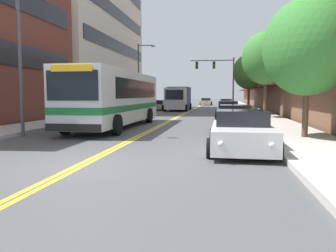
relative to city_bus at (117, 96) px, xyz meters
The scene contains 20 objects.
ground_plane 26.85m from the city_bus, 84.86° to the left, with size 240.00×240.00×0.00m, color #4C4C4F.
sidewalk_left 27.12m from the city_bus, 99.77° to the left, with size 2.99×106.00×0.18m.
sidewalk_right 28.34m from the city_bus, 70.60° to the left, with size 2.99×106.00×0.18m.
centre_line 26.85m from the city_bus, 84.86° to the left, with size 0.34×106.00×0.01m.
storefront_row_right 30.76m from the city_bus, 60.46° to the left, with size 9.10×68.00×8.55m.
city_bus is the anchor object (origin of this frame).
car_beige_parked_left_mid 22.29m from the city_bus, 94.94° to the left, with size 2.09×4.27×1.24m.
car_white_parked_right_foreground 10.19m from the city_bus, 47.70° to the right, with size 2.19×4.46×1.38m.
car_slate_blue_parked_right_mid 29.35m from the city_bus, 76.68° to the left, with size 2.06×4.82×1.32m.
car_navy_parked_right_far 11.13m from the city_bus, 52.98° to the left, with size 2.05×4.75×1.40m.
car_charcoal_parked_right_end 7.07m from the city_bus, 11.81° to the right, with size 2.03×4.64×1.38m.
car_champagne_moving_lead 43.70m from the city_bus, 85.75° to the left, with size 2.21×4.34×1.31m.
box_truck 20.87m from the city_bus, 87.40° to the left, with size 2.71×6.88×2.86m.
traffic_signal_mast 25.72m from the city_bus, 77.06° to the left, with size 5.68×0.38×6.73m.
street_lamp_left_near 6.47m from the city_bus, 118.07° to the right, with size 2.11×0.28×8.59m.
street_lamp_left_far 16.95m from the city_bus, 99.00° to the left, with size 2.02×0.28×7.40m.
street_tree_right_near 10.75m from the city_bus, 25.51° to the right, with size 3.56×3.56×5.60m.
street_tree_right_mid 12.50m from the city_bus, 38.93° to the left, with size 3.69×3.69×6.56m.
street_tree_right_far 22.68m from the city_bus, 65.80° to the left, with size 3.69×3.69×6.43m.
fire_hydrant 8.59m from the city_bus, 11.19° to the left, with size 0.31×0.23×0.91m.
Camera 1 is at (3.74, -8.34, 1.90)m, focal length 35.00 mm.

